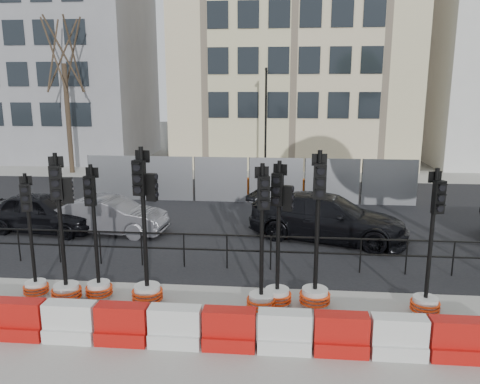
# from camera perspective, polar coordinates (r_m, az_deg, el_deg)

# --- Properties ---
(ground) EXTENTS (120.00, 120.00, 0.00)m
(ground) POSITION_cam_1_polar(r_m,az_deg,el_deg) (12.02, -2.28, -11.48)
(ground) COLOR #51514C
(ground) RESTS_ON ground
(sidewalk_near) EXTENTS (40.00, 6.00, 0.02)m
(sidewalk_near) POSITION_cam_1_polar(r_m,az_deg,el_deg) (9.39, -4.81, -18.81)
(sidewalk_near) COLOR gray
(sidewalk_near) RESTS_ON ground
(road) EXTENTS (40.00, 14.00, 0.03)m
(road) POSITION_cam_1_polar(r_m,az_deg,el_deg) (18.60, 0.54, -2.71)
(road) COLOR black
(road) RESTS_ON ground
(sidewalk_far) EXTENTS (40.00, 4.00, 0.02)m
(sidewalk_far) POSITION_cam_1_polar(r_m,az_deg,el_deg) (27.37, 2.11, 2.19)
(sidewalk_far) COLOR gray
(sidewalk_far) RESTS_ON ground
(building_grey) EXTENTS (11.00, 9.06, 14.00)m
(building_grey) POSITION_cam_1_polar(r_m,az_deg,el_deg) (36.40, -20.62, 15.02)
(building_grey) COLOR gray
(building_grey) RESTS_ON ground
(building_cream) EXTENTS (15.00, 10.06, 18.00)m
(building_cream) POSITION_cam_1_polar(r_m,az_deg,el_deg) (33.14, 6.52, 19.51)
(building_cream) COLOR beige
(building_cream) RESTS_ON ground
(kerb_railing) EXTENTS (18.00, 0.04, 1.00)m
(kerb_railing) POSITION_cam_1_polar(r_m,az_deg,el_deg) (12.88, -1.60, -6.53)
(kerb_railing) COLOR black
(kerb_railing) RESTS_ON ground
(heras_fencing) EXTENTS (14.33, 1.72, 2.00)m
(heras_fencing) POSITION_cam_1_polar(r_m,az_deg,el_deg) (21.16, 1.15, 1.01)
(heras_fencing) COLOR gray
(heras_fencing) RESTS_ON ground
(lamp_post_far) EXTENTS (0.12, 0.56, 6.00)m
(lamp_post_far) POSITION_cam_1_polar(r_m,az_deg,el_deg) (25.94, 3.15, 8.77)
(lamp_post_far) COLOR black
(lamp_post_far) RESTS_ON ground
(tree_bare_far) EXTENTS (2.00, 2.00, 9.00)m
(tree_bare_far) POSITION_cam_1_polar(r_m,az_deg,el_deg) (29.25, -20.73, 15.16)
(tree_bare_far) COLOR #473828
(tree_bare_far) RESTS_ON ground
(barrier_row) EXTENTS (12.55, 0.50, 0.80)m
(barrier_row) POSITION_cam_1_polar(r_m,az_deg,el_deg) (9.38, -4.63, -16.33)
(barrier_row) COLOR red
(barrier_row) RESTS_ON ground
(traffic_signal_a) EXTENTS (0.59, 0.59, 3.00)m
(traffic_signal_a) POSITION_cam_1_polar(r_m,az_deg,el_deg) (12.31, -23.79, -8.88)
(traffic_signal_a) COLOR silver
(traffic_signal_a) RESTS_ON ground
(traffic_signal_b) EXTENTS (0.69, 0.69, 3.51)m
(traffic_signal_b) POSITION_cam_1_polar(r_m,az_deg,el_deg) (11.65, -20.56, -8.67)
(traffic_signal_b) COLOR silver
(traffic_signal_b) RESTS_ON ground
(traffic_signal_c) EXTENTS (0.63, 0.63, 3.22)m
(traffic_signal_c) POSITION_cam_1_polar(r_m,az_deg,el_deg) (11.67, -16.97, -9.27)
(traffic_signal_c) COLOR silver
(traffic_signal_c) RESTS_ON ground
(traffic_signal_d) EXTENTS (0.72, 0.72, 3.66)m
(traffic_signal_d) POSITION_cam_1_polar(r_m,az_deg,el_deg) (11.02, -11.34, -9.10)
(traffic_signal_d) COLOR silver
(traffic_signal_d) RESTS_ON ground
(traffic_signal_e) EXTENTS (0.66, 0.66, 3.36)m
(traffic_signal_e) POSITION_cam_1_polar(r_m,az_deg,el_deg) (10.54, 2.63, -10.93)
(traffic_signal_e) COLOR silver
(traffic_signal_e) RESTS_ON ground
(traffic_signal_f) EXTENTS (0.66, 0.66, 3.37)m
(traffic_signal_f) POSITION_cam_1_polar(r_m,az_deg,el_deg) (10.78, 4.64, -9.79)
(traffic_signal_f) COLOR silver
(traffic_signal_f) RESTS_ON ground
(traffic_signal_g) EXTENTS (0.71, 0.71, 3.61)m
(traffic_signal_g) POSITION_cam_1_polar(r_m,az_deg,el_deg) (10.85, 9.20, -10.09)
(traffic_signal_g) COLOR silver
(traffic_signal_g) RESTS_ON ground
(traffic_signal_h) EXTENTS (0.65, 0.65, 3.28)m
(traffic_signal_h) POSITION_cam_1_polar(r_m,az_deg,el_deg) (11.18, 21.85, -10.55)
(traffic_signal_h) COLOR silver
(traffic_signal_h) RESTS_ON ground
(car_a) EXTENTS (2.66, 4.50, 1.39)m
(car_a) POSITION_cam_1_polar(r_m,az_deg,el_deg) (17.60, -22.93, -2.29)
(car_a) COLOR black
(car_a) RESTS_ON ground
(car_b) EXTENTS (1.98, 4.11, 1.28)m
(car_b) POSITION_cam_1_polar(r_m,az_deg,el_deg) (16.61, -15.58, -2.79)
(car_b) COLOR #54545A
(car_b) RESTS_ON ground
(car_c) EXTENTS (4.96, 6.32, 1.50)m
(car_c) POSITION_cam_1_polar(r_m,az_deg,el_deg) (15.65, 10.64, -3.07)
(car_c) COLOR black
(car_c) RESTS_ON ground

